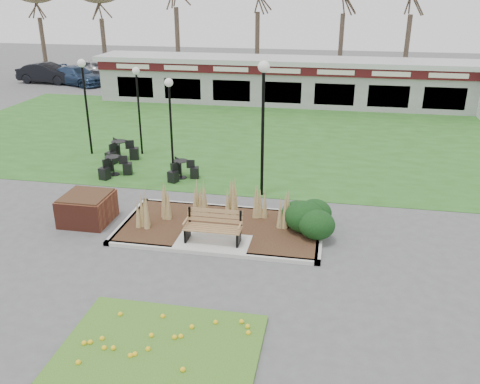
% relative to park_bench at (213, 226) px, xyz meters
% --- Properties ---
extents(ground, '(100.00, 100.00, 0.00)m').
position_rel_park_bench_xyz_m(ground, '(0.00, -0.25, -0.59)').
color(ground, '#515154').
rests_on(ground, ground).
extents(lawn, '(34.00, 16.00, 0.02)m').
position_rel_park_bench_xyz_m(lawn, '(0.00, 11.75, -0.58)').
color(lawn, '#27581C').
rests_on(lawn, ground).
extents(flower_bed, '(4.20, 3.00, 0.16)m').
position_rel_park_bench_xyz_m(flower_bed, '(0.00, -4.85, -0.52)').
color(flower_bed, '#3B651C').
rests_on(flower_bed, ground).
extents(planting_bed, '(6.75, 3.40, 1.27)m').
position_rel_park_bench_xyz_m(planting_bed, '(1.27, 1.10, -0.22)').
color(planting_bed, '#301E13').
rests_on(planting_bed, ground).
extents(park_bench, '(1.70, 0.66, 0.93)m').
position_rel_park_bench_xyz_m(park_bench, '(0.00, 0.00, 0.00)').
color(park_bench, olive).
rests_on(park_bench, ground).
extents(brick_planter, '(1.50, 1.50, 0.95)m').
position_rel_park_bench_xyz_m(brick_planter, '(-4.40, 0.75, -0.11)').
color(brick_planter, maroon).
rests_on(brick_planter, ground).
extents(food_pavilion, '(24.60, 3.40, 2.90)m').
position_rel_park_bench_xyz_m(food_pavilion, '(0.00, 19.71, 0.89)').
color(food_pavilion, gray).
rests_on(food_pavilion, ground).
extents(lamp_post_near_right, '(0.33, 0.33, 3.97)m').
position_rel_park_bench_xyz_m(lamp_post_near_right, '(-2.90, 5.19, 2.30)').
color(lamp_post_near_right, black).
rests_on(lamp_post_near_right, ground).
extents(lamp_post_mid_left, '(0.33, 0.33, 3.92)m').
position_rel_park_bench_xyz_m(lamp_post_mid_left, '(-5.25, 7.86, 2.27)').
color(lamp_post_mid_left, black).
rests_on(lamp_post_mid_left, ground).
extents(lamp_post_mid_right, '(0.40, 0.40, 4.86)m').
position_rel_park_bench_xyz_m(lamp_post_mid_right, '(0.85, 4.03, 2.95)').
color(lamp_post_mid_right, black).
rests_on(lamp_post_mid_right, ground).
extents(lamp_post_far_left, '(0.35, 0.35, 4.26)m').
position_rel_park_bench_xyz_m(lamp_post_far_left, '(-7.52, 7.45, 2.52)').
color(lamp_post_far_left, black).
rests_on(lamp_post_far_left, ground).
extents(bistro_set_a, '(1.55, 1.53, 0.85)m').
position_rel_park_bench_xyz_m(bistro_set_a, '(-5.89, 6.89, -0.29)').
color(bistro_set_a, black).
rests_on(bistro_set_a, ground).
extents(bistro_set_b, '(1.42, 1.41, 0.78)m').
position_rel_park_bench_xyz_m(bistro_set_b, '(-5.38, 5.02, -0.31)').
color(bistro_set_b, black).
rests_on(bistro_set_b, ground).
extents(bistro_set_c, '(1.31, 1.35, 0.73)m').
position_rel_park_bench_xyz_m(bistro_set_c, '(-2.57, 5.17, -0.32)').
color(bistro_set_c, black).
rests_on(bistro_set_c, ground).
extents(car_silver, '(4.83, 2.80, 1.55)m').
position_rel_park_bench_xyz_m(car_silver, '(-15.75, 26.30, 0.18)').
color(car_silver, '#BBBBC0').
rests_on(car_silver, ground).
extents(car_black, '(4.83, 2.00, 1.56)m').
position_rel_park_bench_xyz_m(car_black, '(-19.00, 23.66, 0.19)').
color(car_black, black).
rests_on(car_black, ground).
extents(car_blue, '(5.20, 3.67, 1.40)m').
position_rel_park_bench_xyz_m(car_blue, '(-16.36, 23.36, 0.11)').
color(car_blue, navy).
rests_on(car_blue, ground).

